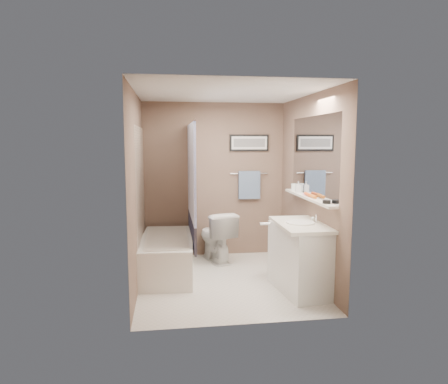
{
  "coord_description": "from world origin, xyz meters",
  "views": [
    {
      "loc": [
        -0.71,
        -4.95,
        1.81
      ],
      "look_at": [
        0.0,
        0.15,
        1.15
      ],
      "focal_mm": 32.0,
      "sensor_mm": 36.0,
      "label": 1
    }
  ],
  "objects": [
    {
      "name": "towel_bar",
      "position": [
        0.55,
        1.22,
        1.3
      ],
      "size": [
        0.6,
        0.02,
        0.02
      ],
      "primitive_type": "cylinder",
      "rotation": [
        0.0,
        1.57,
        0.0
      ],
      "color": "silver",
      "rests_on": "wall_back"
    },
    {
      "name": "shelf",
      "position": [
        1.04,
        -0.15,
        1.1
      ],
      "size": [
        0.12,
        1.6,
        0.03
      ],
      "primitive_type": "cube",
      "color": "silver",
      "rests_on": "wall_right"
    },
    {
      "name": "pink_comb",
      "position": [
        1.04,
        -0.0,
        1.12
      ],
      "size": [
        0.04,
        0.16,
        0.01
      ],
      "primitive_type": "cube",
      "rotation": [
        0.0,
        0.0,
        -0.09
      ],
      "color": "pink",
      "rests_on": "shelf"
    },
    {
      "name": "ceiling",
      "position": [
        0.0,
        0.0,
        2.38
      ],
      "size": [
        2.2,
        2.5,
        0.04
      ],
      "primitive_type": "cube",
      "color": "silver",
      "rests_on": "wall_back"
    },
    {
      "name": "bathtub",
      "position": [
        -0.75,
        0.42,
        0.25
      ],
      "size": [
        0.79,
        1.54,
        0.5
      ],
      "primitive_type": "cube",
      "rotation": [
        0.0,
        0.0,
        -0.06
      ],
      "color": "white",
      "rests_on": "ground"
    },
    {
      "name": "mirror",
      "position": [
        1.09,
        -0.15,
        1.62
      ],
      "size": [
        0.02,
        1.6,
        1.0
      ],
      "primitive_type": "cube",
      "color": "silver",
      "rests_on": "wall_right"
    },
    {
      "name": "art_image",
      "position": [
        0.55,
        1.22,
        1.78
      ],
      "size": [
        0.5,
        0.0,
        0.13
      ],
      "primitive_type": "cube",
      "color": "#595959",
      "rests_on": "art_mat"
    },
    {
      "name": "faucet_knob",
      "position": [
        1.03,
        -0.37,
        0.87
      ],
      "size": [
        0.05,
        0.05,
        0.05
      ],
      "primitive_type": "sphere",
      "color": "silver",
      "rests_on": "countertop"
    },
    {
      "name": "ground",
      "position": [
        0.0,
        0.0,
        0.0
      ],
      "size": [
        2.5,
        2.5,
        0.0
      ],
      "primitive_type": "plane",
      "color": "silver",
      "rests_on": "ground"
    },
    {
      "name": "soap_bottle",
      "position": [
        1.04,
        0.25,
        1.19
      ],
      "size": [
        0.07,
        0.07,
        0.15
      ],
      "primitive_type": "imported",
      "rotation": [
        0.0,
        0.0,
        -0.01
      ],
      "color": "#999999",
      "rests_on": "shelf"
    },
    {
      "name": "door",
      "position": [
        0.55,
        -1.24,
        1.0
      ],
      "size": [
        0.8,
        0.02,
        2.0
      ],
      "primitive_type": "cube",
      "color": "silver",
      "rests_on": "wall_front"
    },
    {
      "name": "art_frame",
      "position": [
        0.55,
        1.23,
        1.78
      ],
      "size": [
        0.62,
        0.02,
        0.26
      ],
      "primitive_type": "cube",
      "color": "black",
      "rests_on": "wall_back"
    },
    {
      "name": "towel",
      "position": [
        0.55,
        1.2,
        1.12
      ],
      "size": [
        0.34,
        0.05,
        0.44
      ],
      "primitive_type": "cube",
      "color": "#87A4C4",
      "rests_on": "towel_bar"
    },
    {
      "name": "vanity",
      "position": [
        0.85,
        -0.47,
        0.4
      ],
      "size": [
        0.61,
        0.96,
        0.8
      ],
      "primitive_type": "cube",
      "rotation": [
        0.0,
        0.0,
        0.13
      ],
      "color": "white",
      "rests_on": "ground"
    },
    {
      "name": "faucet_spout",
      "position": [
        1.03,
        -0.47,
        0.89
      ],
      "size": [
        0.02,
        0.02,
        0.1
      ],
      "primitive_type": "cylinder",
      "color": "silver",
      "rests_on": "countertop"
    },
    {
      "name": "wall_right",
      "position": [
        1.08,
        0.0,
        1.2
      ],
      "size": [
        0.04,
        2.5,
        2.4
      ],
      "primitive_type": "cube",
      "color": "brown",
      "rests_on": "ground"
    },
    {
      "name": "tub_rim",
      "position": [
        -0.75,
        0.42,
        0.5
      ],
      "size": [
        0.56,
        1.36,
        0.02
      ],
      "primitive_type": "cube",
      "color": "beige",
      "rests_on": "bathtub"
    },
    {
      "name": "door_handle",
      "position": [
        0.22,
        -1.19,
        1.0
      ],
      "size": [
        0.1,
        0.02,
        0.02
      ],
      "primitive_type": "cylinder",
      "rotation": [
        0.0,
        1.57,
        0.0
      ],
      "color": "silver",
      "rests_on": "door"
    },
    {
      "name": "hair_brush_back",
      "position": [
        1.04,
        -0.13,
        1.14
      ],
      "size": [
        0.06,
        0.22,
        0.04
      ],
      "primitive_type": "cylinder",
      "rotation": [
        1.57,
        0.0,
        -0.07
      ],
      "color": "#CA481C",
      "rests_on": "shelf"
    },
    {
      "name": "candle_bowl_near",
      "position": [
        1.04,
        -0.74,
        1.14
      ],
      "size": [
        0.09,
        0.09,
        0.04
      ],
      "primitive_type": "cylinder",
      "color": "black",
      "rests_on": "shelf"
    },
    {
      "name": "toilet",
      "position": [
        -0.02,
        0.9,
        0.38
      ],
      "size": [
        0.62,
        0.84,
        0.77
      ],
      "primitive_type": "imported",
      "rotation": [
        0.0,
        0.0,
        3.42
      ],
      "color": "white",
      "rests_on": "ground"
    },
    {
      "name": "wall_left",
      "position": [
        -1.08,
        0.0,
        1.2
      ],
      "size": [
        0.04,
        2.5,
        2.4
      ],
      "primitive_type": "cube",
      "color": "brown",
      "rests_on": "ground"
    },
    {
      "name": "sink_basin",
      "position": [
        0.83,
        -0.47,
        0.85
      ],
      "size": [
        0.34,
        0.34,
        0.01
      ],
      "primitive_type": "cylinder",
      "color": "white",
      "rests_on": "countertop"
    },
    {
      "name": "art_mat",
      "position": [
        0.55,
        1.22,
        1.78
      ],
      "size": [
        0.56,
        0.0,
        0.2
      ],
      "primitive_type": "cube",
      "color": "white",
      "rests_on": "art_frame"
    },
    {
      "name": "glass_jar",
      "position": [
        1.04,
        0.43,
        1.17
      ],
      "size": [
        0.08,
        0.08,
        0.1
      ],
      "primitive_type": "cylinder",
      "color": "white",
      "rests_on": "shelf"
    },
    {
      "name": "hair_brush_front",
      "position": [
        1.04,
        -0.29,
        1.14
      ],
      "size": [
        0.05,
        0.22,
        0.04
      ],
      "primitive_type": "cylinder",
      "rotation": [
        1.57,
        0.0,
        0.04
      ],
      "color": "orange",
      "rests_on": "shelf"
    },
    {
      "name": "curtain_rod",
      "position": [
        -0.4,
        0.5,
        2.05
      ],
      "size": [
        0.02,
        1.55,
        0.02
      ],
      "primitive_type": "cylinder",
      "rotation": [
        1.57,
        0.0,
        0.0
      ],
      "color": "silver",
      "rests_on": "wall_left"
    },
    {
      "name": "curtain_upper",
      "position": [
        -0.4,
        0.5,
        1.4
      ],
      "size": [
        0.03,
        1.45,
        1.28
      ],
      "primitive_type": "cube",
      "color": "white",
      "rests_on": "curtain_rod"
    },
    {
      "name": "countertop",
      "position": [
        0.84,
        -0.47,
        0.82
      ],
      "size": [
        0.54,
        0.96,
        0.04
      ],
      "primitive_type": "cube",
      "color": "silver",
      "rests_on": "vanity"
    },
    {
      "name": "wall_back",
      "position": [
        0.0,
        1.23,
        1.2
      ],
      "size": [
        2.2,
        0.04,
        2.4
      ],
      "primitive_type": "cube",
      "color": "brown",
      "rests_on": "ground"
    },
    {
      "name": "curtain_lower",
      "position": [
        -0.4,
        0.5,
        0.58
      ],
      "size": [
        0.03,
        1.45,
        0.36
      ],
      "primitive_type": "cube",
      "color": "#222441",
      "rests_on": "curtain_rod"
    },
    {
      "name": "wall_front",
      "position": [
        0.0,
        -1.23,
        1.2
      ],
      "size": [
        2.2,
        0.04,
        2.4
      ],
      "primitive_type": "cube",
      "color": "brown",
      "rests_on": "ground"
    },
    {
      "name": "tile_surround",
      "position": [
        -1.09,
        0.5,
        1.0
      ],
      "size": [
        0.02,
        1.55,
        2.0
      ],
      "primitive_type": "cube",
      "color": "#C0A791",
      "rests_on": "wall_left"
    }
  ]
}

